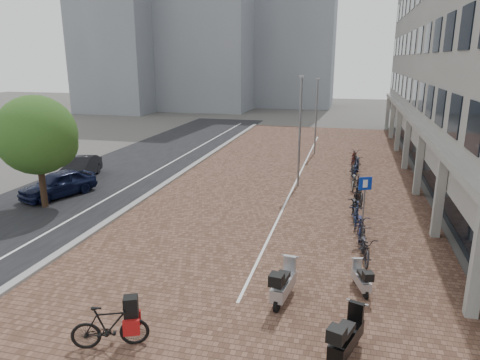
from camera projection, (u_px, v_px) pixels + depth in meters
name	position (u px, v px, depth m)	size (l,w,h in m)	color
ground	(201.00, 255.00, 16.49)	(140.00, 140.00, 0.00)	#474442
plaza_brick	(295.00, 177.00, 27.22)	(14.50, 42.00, 0.04)	brown
street_asphalt	(133.00, 167.00, 29.83)	(8.00, 50.00, 0.03)	black
curb	(187.00, 169.00, 28.89)	(0.35, 42.00, 0.14)	gray
lane_line	(161.00, 168.00, 29.35)	(0.12, 44.00, 0.00)	white
parking_line	(298.00, 177.00, 27.17)	(0.10, 30.00, 0.00)	white
bg_towers	(216.00, 8.00, 61.88)	(33.00, 23.00, 32.00)	gray
car_navy	(58.00, 184.00, 23.28)	(1.63, 4.06, 1.38)	black
car_dark	(80.00, 168.00, 26.67)	(1.44, 4.12, 1.36)	black
hero_bike	(110.00, 326.00, 11.05)	(2.01, 1.26, 1.37)	black
scooter_front	(284.00, 282.00, 13.16)	(0.57, 1.81, 1.25)	#A9A8AE
scooter_mid	(347.00, 335.00, 10.64)	(0.56, 1.80, 1.24)	black
scooter_back	(361.00, 278.00, 13.77)	(0.43, 1.36, 0.94)	#9F9EA3
parking_sign	(364.00, 197.00, 17.71)	(0.51, 0.23, 2.55)	slate
lamp_near	(300.00, 133.00, 24.52)	(0.12, 0.12, 6.15)	gray
lamp_far	(316.00, 117.00, 33.16)	(0.12, 0.12, 5.65)	gray
street_tree	(40.00, 137.00, 20.94)	(3.78, 3.78, 5.49)	#382619
bike_row	(357.00, 186.00, 23.46)	(1.32, 18.13, 1.05)	black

